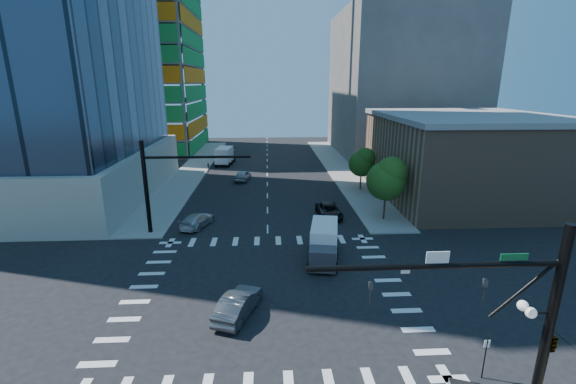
{
  "coord_description": "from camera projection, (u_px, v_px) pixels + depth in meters",
  "views": [
    {
      "loc": [
        0.13,
        -24.48,
        14.27
      ],
      "look_at": [
        1.86,
        8.0,
        5.02
      ],
      "focal_mm": 24.0,
      "sensor_mm": 36.0,
      "label": 1
    }
  ],
  "objects": [
    {
      "name": "commercial_building",
      "position": [
        466.0,
        157.0,
        48.37
      ],
      "size": [
        20.5,
        22.5,
        10.6
      ],
      "color": "#8B6951",
      "rests_on": "ground"
    },
    {
      "name": "car_nb_far",
      "position": [
        329.0,
        211.0,
        42.38
      ],
      "size": [
        2.62,
        5.23,
        1.42
      ],
      "primitive_type": "imported",
      "rotation": [
        0.0,
        0.0,
        0.05
      ],
      "color": "black",
      "rests_on": "ground"
    },
    {
      "name": "car_sb_cross",
      "position": [
        238.0,
        304.0,
        24.35
      ],
      "size": [
        3.13,
        4.96,
        1.54
      ],
      "primitive_type": "imported",
      "rotation": [
        0.0,
        0.0,
        2.79
      ],
      "color": "#46474B",
      "rests_on": "ground"
    },
    {
      "name": "signal_mast_nw",
      "position": [
        161.0,
        179.0,
        36.44
      ],
      "size": [
        10.2,
        0.4,
        9.0
      ],
      "color": "black",
      "rests_on": "sidewalk_nw"
    },
    {
      "name": "box_truck_far",
      "position": [
        225.0,
        157.0,
        69.68
      ],
      "size": [
        3.23,
        6.28,
        3.16
      ],
      "rotation": [
        0.0,
        0.0,
        3.03
      ],
      "color": "black",
      "rests_on": "ground"
    },
    {
      "name": "tree_north",
      "position": [
        363.0,
        162.0,
        51.86
      ],
      "size": [
        3.54,
        3.52,
        5.78
      ],
      "color": "#382316",
      "rests_on": "sidewalk_ne"
    },
    {
      "name": "sidewalk_ne",
      "position": [
        340.0,
        168.0,
        66.45
      ],
      "size": [
        5.0,
        60.0,
        0.15
      ],
      "primitive_type": "cube",
      "color": "gray",
      "rests_on": "ground"
    },
    {
      "name": "signal_mast_se",
      "position": [
        529.0,
        321.0,
        15.54
      ],
      "size": [
        10.51,
        2.48,
        9.0
      ],
      "color": "black",
      "rests_on": "sidewalk_se"
    },
    {
      "name": "box_truck_near",
      "position": [
        324.0,
        246.0,
        31.75
      ],
      "size": [
        3.27,
        5.8,
        2.87
      ],
      "rotation": [
        0.0,
        0.0,
        -0.18
      ],
      "color": "black",
      "rests_on": "ground"
    },
    {
      "name": "sidewalk_nw",
      "position": [
        193.0,
        170.0,
        65.17
      ],
      "size": [
        5.0,
        60.0,
        0.15
      ],
      "primitive_type": "cube",
      "color": "gray",
      "rests_on": "ground"
    },
    {
      "name": "no_parking_sign",
      "position": [
        485.0,
        354.0,
        18.94
      ],
      "size": [
        0.3,
        0.06,
        2.2
      ],
      "color": "black",
      "rests_on": "ground"
    },
    {
      "name": "tree_south",
      "position": [
        388.0,
        178.0,
        40.13
      ],
      "size": [
        4.16,
        4.16,
        6.82
      ],
      "color": "#382316",
      "rests_on": "sidewalk_ne"
    },
    {
      "name": "car_sb_near",
      "position": [
        197.0,
        220.0,
        39.48
      ],
      "size": [
        3.41,
        5.16,
        1.39
      ],
      "primitive_type": "imported",
      "rotation": [
        0.0,
        0.0,
        2.81
      ],
      "color": "silver",
      "rests_on": "ground"
    },
    {
      "name": "ground",
      "position": [
        268.0,
        291.0,
        27.41
      ],
      "size": [
        160.0,
        160.0,
        0.0
      ],
      "primitive_type": "plane",
      "color": "black",
      "rests_on": "ground"
    },
    {
      "name": "road_markings",
      "position": [
        268.0,
        291.0,
        27.41
      ],
      "size": [
        20.0,
        20.0,
        0.01
      ],
      "primitive_type": "cube",
      "color": "silver",
      "rests_on": "ground"
    },
    {
      "name": "bg_building_ne",
      "position": [
        400.0,
        84.0,
        77.79
      ],
      "size": [
        24.0,
        30.0,
        28.0
      ],
      "primitive_type": "cube",
      "color": "#5F5956",
      "rests_on": "ground"
    },
    {
      "name": "car_sb_mid",
      "position": [
        243.0,
        175.0,
        58.15
      ],
      "size": [
        2.62,
        4.87,
        1.57
      ],
      "primitive_type": "imported",
      "rotation": [
        0.0,
        0.0,
        2.97
      ],
      "color": "#A0A3A7",
      "rests_on": "ground"
    },
    {
      "name": "construction_building",
      "position": [
        131.0,
        30.0,
        78.76
      ],
      "size": [
        25.16,
        34.5,
        70.6
      ],
      "color": "gray",
      "rests_on": "ground"
    }
  ]
}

